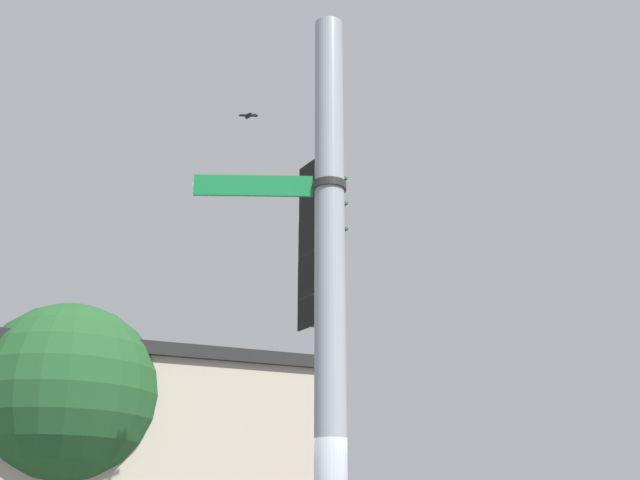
{
  "coord_description": "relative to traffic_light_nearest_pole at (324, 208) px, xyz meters",
  "views": [
    {
      "loc": [
        6.1,
        -4.05,
        1.66
      ],
      "look_at": [
        -2.66,
        1.6,
        5.55
      ],
      "focal_mm": 44.95,
      "sensor_mm": 36.0,
      "label": 1
    }
  ],
  "objects": [
    {
      "name": "traffic_light_nearest_pole",
      "position": [
        0.0,
        0.0,
        0.0
      ],
      "size": [
        0.54,
        0.49,
        1.31
      ],
      "color": "black"
    },
    {
      "name": "bird_flying",
      "position": [
        -3.76,
        0.8,
        3.35
      ],
      "size": [
        0.23,
        0.37,
        0.12
      ],
      "color": "black"
    },
    {
      "name": "traffic_light_mid_outer",
      "position": [
        -3.27,
        1.97,
        0.0
      ],
      "size": [
        0.54,
        0.49,
        1.31
      ],
      "color": "black"
    },
    {
      "name": "street_name_sign",
      "position": [
        1.53,
        -1.37,
        -0.61
      ],
      "size": [
        0.88,
        1.34,
        0.22
      ],
      "color": "#147238"
    },
    {
      "name": "tree_by_storefront",
      "position": [
        -9.85,
        -0.27,
        -1.03
      ],
      "size": [
        4.05,
        4.05,
        6.59
      ],
      "color": "#4C3823",
      "rests_on": "ground"
    },
    {
      "name": "mast_arm",
      "position": [
        -1.04,
        0.6,
        0.78
      ],
      "size": [
        5.6,
        3.46,
        0.16
      ],
      "primitive_type": "cylinder",
      "rotation": [
        0.0,
        1.57,
        2.6
      ],
      "color": "gray"
    },
    {
      "name": "signal_pole",
      "position": [
        1.72,
        -1.06,
        -2.13
      ],
      "size": [
        0.3,
        0.3,
        6.9
      ],
      "primitive_type": "cylinder",
      "color": "gray",
      "rests_on": "ground"
    },
    {
      "name": "traffic_light_mid_inner",
      "position": [
        -1.64,
        0.99,
        0.0
      ],
      "size": [
        0.54,
        0.49,
        1.31
      ],
      "color": "black"
    }
  ]
}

